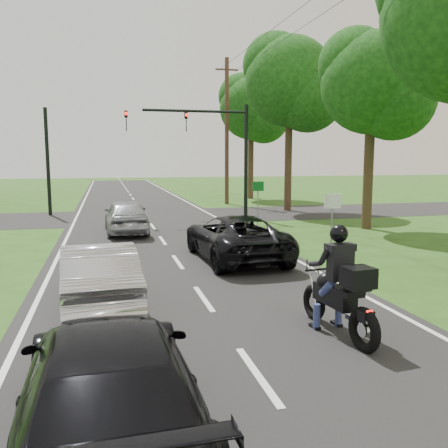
% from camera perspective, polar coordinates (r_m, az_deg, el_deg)
% --- Properties ---
extents(ground, '(140.00, 140.00, 0.00)m').
position_cam_1_polar(ground, '(11.05, -2.47, -9.01)').
color(ground, '#274714').
rests_on(ground, ground).
extents(road, '(8.00, 100.00, 0.01)m').
position_cam_1_polar(road, '(20.72, -8.05, -1.07)').
color(road, black).
rests_on(road, ground).
extents(cross_road, '(60.00, 7.00, 0.01)m').
position_cam_1_polar(cross_road, '(26.64, -9.42, 0.90)').
color(cross_road, black).
rests_on(cross_road, ground).
extents(motorcycle_rider, '(0.72, 2.40, 2.07)m').
position_cam_1_polar(motorcycle_rider, '(8.91, 13.81, -7.98)').
color(motorcycle_rider, black).
rests_on(motorcycle_rider, ground).
extents(dark_suv, '(2.58, 5.23, 1.43)m').
position_cam_1_polar(dark_suv, '(15.11, 1.34, -1.57)').
color(dark_suv, black).
rests_on(dark_suv, road).
extents(silver_sedan, '(1.78, 4.37, 1.41)m').
position_cam_1_polar(silver_sedan, '(10.59, -14.87, -6.00)').
color(silver_sedan, silver).
rests_on(silver_sedan, road).
extents(silver_suv, '(1.86, 4.38, 1.48)m').
position_cam_1_polar(silver_suv, '(20.80, -11.68, 0.95)').
color(silver_suv, '#999CA0').
rests_on(silver_suv, road).
extents(dark_car_behind, '(2.09, 4.89, 1.40)m').
position_cam_1_polar(dark_car_behind, '(5.80, -13.63, -17.89)').
color(dark_car_behind, black).
rests_on(dark_car_behind, road).
extents(traffic_signal, '(6.38, 0.44, 6.00)m').
position_cam_1_polar(traffic_signal, '(24.98, -1.48, 10.04)').
color(traffic_signal, black).
rests_on(traffic_signal, ground).
extents(signal_pole_far, '(0.20, 0.20, 6.00)m').
position_cam_1_polar(signal_pole_far, '(28.53, -20.44, 7.00)').
color(signal_pole_far, black).
rests_on(signal_pole_far, ground).
extents(utility_pole_far, '(1.60, 0.28, 10.00)m').
position_cam_1_polar(utility_pole_far, '(33.46, 0.34, 11.13)').
color(utility_pole_far, '#553326').
rests_on(utility_pole_far, ground).
extents(sign_white, '(0.55, 0.07, 2.12)m').
position_cam_1_polar(sign_white, '(15.07, 12.91, 1.55)').
color(sign_white, slate).
rests_on(sign_white, ground).
extents(sign_green, '(0.55, 0.07, 2.12)m').
position_cam_1_polar(sign_green, '(22.52, 4.12, 3.78)').
color(sign_green, slate).
rests_on(sign_green, ground).
extents(tree_row_c, '(4.80, 4.65, 8.76)m').
position_cam_1_polar(tree_row_c, '(22.74, 18.19, 15.17)').
color(tree_row_c, '#332316').
rests_on(tree_row_c, ground).
extents(tree_row_d, '(5.76, 5.58, 10.45)m').
position_cam_1_polar(tree_row_d, '(29.65, 8.65, 16.01)').
color(tree_row_d, '#332316').
rests_on(tree_row_d, ground).
extents(tree_row_e, '(5.28, 5.12, 9.61)m').
position_cam_1_polar(tree_row_e, '(38.12, 3.80, 13.36)').
color(tree_row_e, '#332316').
rests_on(tree_row_e, ground).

